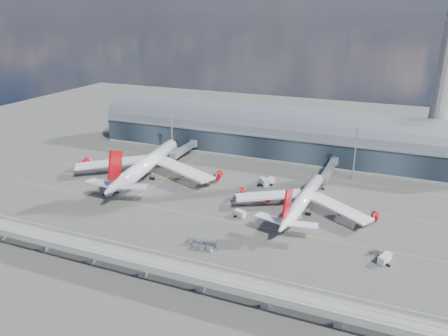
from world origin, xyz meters
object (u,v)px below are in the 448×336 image
at_px(floodlight_mast_right, 355,153).
at_px(service_truck_1, 240,214).
at_px(control_tower, 446,69).
at_px(service_truck_4, 270,181).
at_px(airliner_left, 146,164).
at_px(service_truck_3, 385,259).
at_px(cargo_train_0, 203,243).
at_px(service_truck_2, 292,215).
at_px(floodlight_mast_left, 172,131).
at_px(airliner_right, 303,200).
at_px(cargo_train_2, 380,253).
at_px(service_truck_0, 111,190).
at_px(service_truck_5, 264,182).
at_px(cargo_train_1, 203,248).

xyz_separation_m(floodlight_mast_right, service_truck_1, (-36.31, -59.94, -12.23)).
height_order(control_tower, service_truck_4, control_tower).
distance_m(airliner_left, service_truck_3, 118.99).
bearing_deg(cargo_train_0, airliner_left, 53.54).
bearing_deg(cargo_train_0, service_truck_2, -29.99).
bearing_deg(floodlight_mast_left, airliner_right, -28.06).
bearing_deg(airliner_left, airliner_right, -13.43).
bearing_deg(control_tower, floodlight_mast_left, -168.28).
relative_size(floodlight_mast_right, cargo_train_0, 2.21).
bearing_deg(service_truck_1, cargo_train_2, -77.46).
xyz_separation_m(airliner_right, cargo_train_0, (-26.21, -40.19, -4.08)).
distance_m(service_truck_1, cargo_train_0, 26.27).
xyz_separation_m(service_truck_0, service_truck_5, (60.73, 36.07, -0.05)).
bearing_deg(cargo_train_1, service_truck_1, -0.14).
height_order(service_truck_0, cargo_train_0, service_truck_0).
bearing_deg(airliner_right, control_tower, 58.51).
distance_m(floodlight_mast_right, service_truck_2, 56.89).
xyz_separation_m(floodlight_mast_right, service_truck_4, (-35.57, -21.79, -12.14)).
bearing_deg(cargo_train_0, service_truck_5, 3.19).
bearing_deg(service_truck_0, control_tower, 14.98).
height_order(service_truck_4, cargo_train_2, service_truck_4).
xyz_separation_m(airliner_right, service_truck_1, (-22.03, -14.26, -3.68)).
relative_size(service_truck_4, cargo_train_2, 1.05).
height_order(floodlight_mast_right, service_truck_3, floodlight_mast_right).
bearing_deg(service_truck_5, service_truck_0, 172.87).
height_order(airliner_right, service_truck_3, airliner_right).
distance_m(airliner_right, cargo_train_2, 39.61).
relative_size(airliner_left, service_truck_5, 11.75).
height_order(floodlight_mast_left, service_truck_4, floodlight_mast_left).
relative_size(floodlight_mast_left, service_truck_0, 3.11).
bearing_deg(floodlight_mast_right, control_tower, 38.66).
distance_m(service_truck_2, cargo_train_1, 42.38).
distance_m(control_tower, airliner_left, 151.20).
bearing_deg(cargo_train_2, service_truck_2, 61.39).
xyz_separation_m(floodlight_mast_left, service_truck_1, (63.69, -59.94, -12.23)).
xyz_separation_m(airliner_left, service_truck_5, (56.45, 12.50, -5.28)).
relative_size(service_truck_4, cargo_train_0, 0.48).
distance_m(floodlight_mast_left, service_truck_0, 61.77).
distance_m(service_truck_5, cargo_train_0, 61.44).
distance_m(control_tower, service_truck_3, 113.90).
relative_size(service_truck_1, service_truck_2, 0.70).
relative_size(service_truck_1, service_truck_5, 0.78).
relative_size(service_truck_2, service_truck_5, 1.12).
xyz_separation_m(airliner_right, cargo_train_1, (-25.00, -43.15, -4.24)).
distance_m(service_truck_1, cargo_train_1, 29.05).
relative_size(floodlight_mast_right, service_truck_1, 4.89).
xyz_separation_m(service_truck_0, service_truck_4, (62.68, 38.79, -0.19)).
height_order(service_truck_3, cargo_train_0, service_truck_3).
bearing_deg(cargo_train_2, service_truck_3, -162.20).
relative_size(service_truck_2, cargo_train_1, 1.04).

